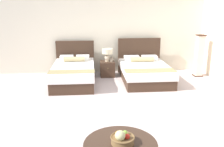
% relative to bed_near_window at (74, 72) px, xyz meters
% --- Properties ---
extents(ground_plane, '(10.19, 10.07, 0.02)m').
position_rel_bed_near_window_xyz_m(ground_plane, '(1.06, -2.07, -0.30)').
color(ground_plane, beige).
extents(wall_back, '(10.19, 0.12, 2.67)m').
position_rel_bed_near_window_xyz_m(wall_back, '(1.06, 1.17, 1.04)').
color(wall_back, '#ECE3C7').
rests_on(wall_back, ground).
extents(bed_near_window, '(1.23, 2.15, 1.08)m').
position_rel_bed_near_window_xyz_m(bed_near_window, '(0.00, 0.00, 0.00)').
color(bed_near_window, '#3D291D').
rests_on(bed_near_window, ground).
extents(bed_near_corner, '(1.41, 2.05, 1.15)m').
position_rel_bed_near_window_xyz_m(bed_near_corner, '(2.11, 0.01, -0.01)').
color(bed_near_corner, '#3D291D').
rests_on(bed_near_corner, ground).
extents(nightstand, '(0.45, 0.46, 0.48)m').
position_rel_bed_near_window_xyz_m(nightstand, '(1.03, 0.54, -0.05)').
color(nightstand, '#3D291D').
rests_on(nightstand, ground).
extents(table_lamp, '(0.33, 0.33, 0.40)m').
position_rel_bed_near_window_xyz_m(table_lamp, '(1.03, 0.56, 0.46)').
color(table_lamp, beige).
rests_on(table_lamp, nightstand).
extents(vase, '(0.09, 0.09, 0.15)m').
position_rel_bed_near_window_xyz_m(vase, '(1.17, 0.50, 0.26)').
color(vase, gray).
rests_on(vase, nightstand).
extents(fruit_bowl, '(0.32, 0.32, 0.21)m').
position_rel_bed_near_window_xyz_m(fruit_bowl, '(0.88, -4.25, 0.26)').
color(fruit_bowl, brown).
rests_on(fruit_bowl, coffee_table).
extents(floor_lamp_corner, '(0.26, 0.26, 1.32)m').
position_rel_bed_near_window_xyz_m(floor_lamp_corner, '(3.92, 0.30, 0.37)').
color(floor_lamp_corner, '#3D2215').
rests_on(floor_lamp_corner, ground).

